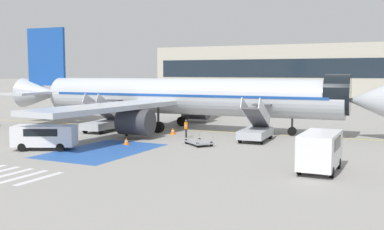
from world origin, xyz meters
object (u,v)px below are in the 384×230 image
Objects in this scene: ground_crew_0 at (186,127)px; traffic_cone_2 at (173,131)px; service_van_1 at (45,135)px; terminal_building at (340,71)px; boarding_stairs_forward at (256,130)px; fuel_tanker at (205,100)px; service_van_2 at (320,149)px; traffic_cone_0 at (64,125)px; airliner at (178,97)px; traffic_cone_1 at (126,141)px; baggage_cart at (199,142)px; ground_crew_1 at (127,126)px; boarding_stairs_aft at (103,122)px.

ground_crew_0 is 2.62m from traffic_cone_2.
terminal_building is at bearing 147.47° from service_van_1.
boarding_stairs_forward is at bearing -87.24° from terminal_building.
traffic_cone_2 is (8.36, -25.75, -1.35)m from fuel_tanker.
service_van_1 is 12.99m from traffic_cone_2.
service_van_2 reaches higher than traffic_cone_0.
airliner is 16.05m from service_van_1.
service_van_2 reaches higher than traffic_cone_2.
fuel_tanker is at bearing 103.40° from traffic_cone_1.
baggage_cart is 1.82× the size of ground_crew_1.
ground_crew_1 is 2.40× the size of traffic_cone_0.
baggage_cart is at bearing -132.41° from boarding_stairs_forward.
airliner is 8.17× the size of service_van_1.
service_van_1 is at bearing -96.48° from terminal_building.
boarding_stairs_forward is 3.20× the size of ground_crew_0.
boarding_stairs_aft is at bearing -180.00° from boarding_stairs_forward.
terminal_building reaches higher than fuel_tanker.
baggage_cart reaches higher than traffic_cone_1.
boarding_stairs_forward is at bearing 104.94° from service_van_1.
airliner is 64.96× the size of traffic_cone_2.
boarding_stairs_aft reaches higher than ground_crew_1.
traffic_cone_1 is at bearing -43.97° from boarding_stairs_aft.
service_van_1 is at bearing -112.04° from traffic_cone_2.
baggage_cart is 6.92m from traffic_cone_2.
boarding_stairs_aft is 27.14m from fuel_tanker.
traffic_cone_0 is (-28.50, 9.19, -1.07)m from service_van_2.
ground_crew_1 is (4.01, -1.62, -0.05)m from boarding_stairs_aft.
boarding_stairs_aft reaches higher than fuel_tanker.
baggage_cart is 79.41m from terminal_building.
boarding_stairs_forward is at bearing 0.00° from boarding_stairs_aft.
terminal_building reaches higher than airliner.
ground_crew_0 is at bearing -102.26° from baggage_cart.
boarding_stairs_forward is (9.77, -3.81, -2.49)m from airliner.
baggage_cart is 0.03× the size of terminal_building.
fuel_tanker reaches higher than traffic_cone_0.
terminal_building is (9.81, 86.44, 5.15)m from service_van_1.
boarding_stairs_aft is at bearing -21.67° from service_van_2.
boarding_stairs_aft is 5.25m from traffic_cone_0.
traffic_cone_0 is at bearing 178.79° from boarding_stairs_forward.
terminal_building is at bearing -168.87° from ground_crew_1.
traffic_cone_0 is (-17.61, 3.50, 0.09)m from baggage_cart.
boarding_stairs_forward is 0.49× the size of fuel_tanker.
airliner is at bearing -105.45° from baggage_cart.
service_van_2 is at bearing 45.75° from ground_crew_0.
traffic_cone_1 is at bearing -28.95° from baggage_cart.
fuel_tanker is at bearing -169.70° from ground_crew_0.
ground_crew_1 reaches higher than traffic_cone_0.
boarding_stairs_forward reaches higher than ground_crew_1.
service_van_2 is 16.51m from ground_crew_0.
terminal_building is at bearing -142.68° from baggage_cart.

